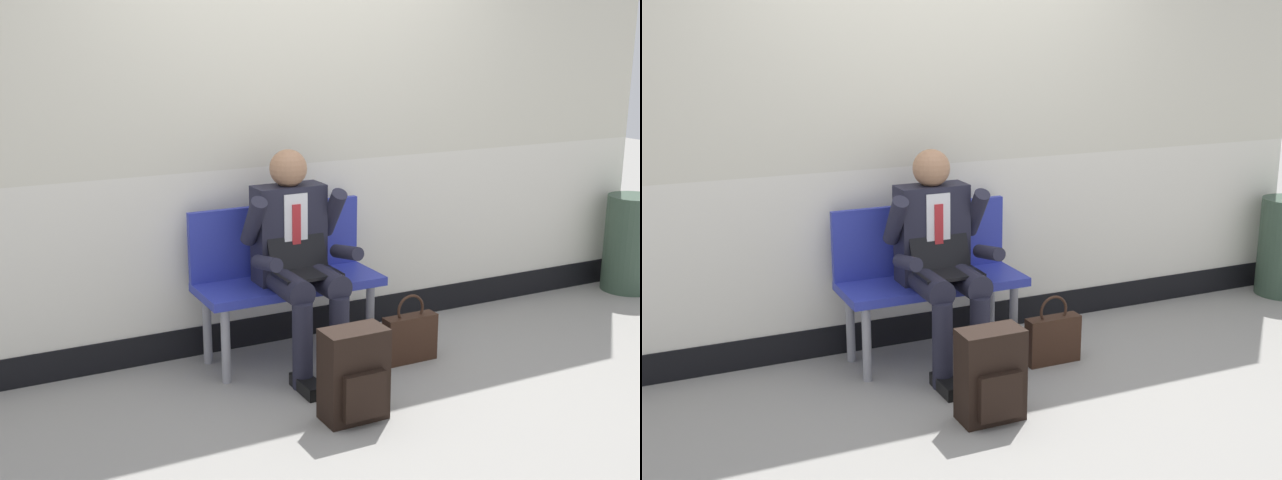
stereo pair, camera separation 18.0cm
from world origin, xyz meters
TOP-DOWN VIEW (x-y plane):
  - ground_plane at (0.00, 0.00)m, footprint 18.00×18.00m
  - station_wall at (0.00, 0.64)m, footprint 5.34×0.14m
  - bench_with_person at (-0.19, 0.36)m, footprint 1.06×0.42m
  - person_seated at (-0.19, 0.16)m, footprint 0.57×0.70m
  - backpack at (-0.23, -0.55)m, footprint 0.32×0.22m
  - handbag at (0.41, -0.06)m, footprint 0.32×0.10m

SIDE VIEW (x-z plane):
  - ground_plane at x=0.00m, z-range 0.00..0.00m
  - handbag at x=0.41m, z-range -0.05..0.35m
  - backpack at x=-0.23m, z-range -0.01..0.46m
  - bench_with_person at x=-0.19m, z-range 0.08..0.96m
  - person_seated at x=-0.19m, z-range 0.04..1.27m
  - station_wall at x=0.00m, z-range -0.01..2.85m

